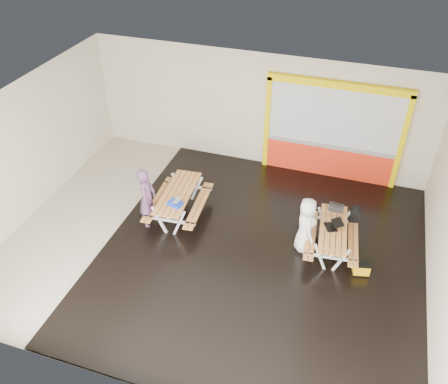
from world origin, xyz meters
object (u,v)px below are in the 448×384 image
(picnic_table_left, at_px, (178,198))
(backpack, at_px, (355,214))
(laptop_left, at_px, (174,201))
(toolbox, at_px, (336,208))
(picnic_table_right, at_px, (332,234))
(blue_pouch, at_px, (175,203))
(person_right, at_px, (306,225))
(laptop_right, at_px, (333,225))
(dark_case, at_px, (308,241))
(fluke_bag, at_px, (361,269))
(person_left, at_px, (147,198))

(picnic_table_left, relative_size, backpack, 4.84)
(laptop_left, bearing_deg, toolbox, 15.37)
(picnic_table_right, height_order, blue_pouch, blue_pouch)
(picnic_table_right, height_order, person_right, person_right)
(person_right, bearing_deg, laptop_right, -98.01)
(laptop_right, relative_size, dark_case, 1.36)
(person_right, distance_m, laptop_right, 0.63)
(picnic_table_left, xyz_separation_m, backpack, (4.41, 0.69, 0.05))
(backpack, bearing_deg, laptop_left, -165.34)
(laptop_right, bearing_deg, picnic_table_left, 179.34)
(laptop_left, height_order, fluke_bag, laptop_left)
(laptop_left, xyz_separation_m, backpack, (4.33, 1.13, -0.18))
(laptop_left, bearing_deg, fluke_bag, -2.80)
(picnic_table_left, relative_size, fluke_bag, 4.92)
(person_left, bearing_deg, laptop_right, -96.11)
(toolbox, xyz_separation_m, fluke_bag, (0.82, -1.29, -0.60))
(person_right, distance_m, backpack, 1.39)
(person_left, relative_size, fluke_bag, 4.01)
(picnic_table_right, height_order, fluke_bag, picnic_table_right)
(fluke_bag, bearing_deg, person_right, 162.09)
(dark_case, bearing_deg, person_right, -115.60)
(picnic_table_right, bearing_deg, person_left, -174.35)
(toolbox, distance_m, dark_case, 1.07)
(fluke_bag, bearing_deg, picnic_table_left, 171.97)
(picnic_table_left, relative_size, picnic_table_right, 1.08)
(laptop_left, bearing_deg, picnic_table_right, 5.32)
(picnic_table_right, xyz_separation_m, toolbox, (-0.04, 0.70, 0.25))
(person_left, relative_size, laptop_left, 4.51)
(laptop_right, height_order, blue_pouch, same)
(backpack, bearing_deg, picnic_table_right, -119.12)
(laptop_right, xyz_separation_m, backpack, (0.45, 0.74, -0.12))
(person_left, distance_m, person_right, 3.98)
(picnic_table_left, relative_size, toolbox, 5.70)
(picnic_table_right, distance_m, dark_case, 0.70)
(fluke_bag, bearing_deg, backpack, 104.55)
(laptop_right, bearing_deg, toolbox, 91.72)
(picnic_table_left, bearing_deg, blue_pouch, -74.59)
(laptop_left, height_order, laptop_right, laptop_left)
(picnic_table_right, height_order, laptop_right, laptop_right)
(toolbox, bearing_deg, backpack, 8.64)
(picnic_table_left, relative_size, laptop_right, 4.17)
(toolbox, bearing_deg, fluke_bag, -57.58)
(picnic_table_right, distance_m, laptop_left, 3.93)
(picnic_table_right, xyz_separation_m, person_left, (-4.59, -0.45, 0.28))
(picnic_table_left, relative_size, person_left, 1.23)
(laptop_left, bearing_deg, person_left, -172.49)
(laptop_right, relative_size, blue_pouch, 1.50)
(picnic_table_left, height_order, backpack, backpack)
(person_left, height_order, backpack, person_left)
(picnic_table_left, relative_size, blue_pouch, 6.28)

